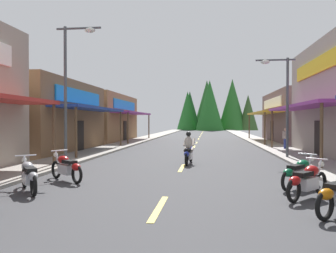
{
  "coord_description": "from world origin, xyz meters",
  "views": [
    {
      "loc": [
        1.16,
        0.07,
        2.05
      ],
      "look_at": [
        -2.28,
        28.72,
        1.62
      ],
      "focal_mm": 36.26,
      "sensor_mm": 36.0,
      "label": 1
    }
  ],
  "objects_px": {
    "motorcycle_parked_left_2": "(29,175)",
    "pedestrian_waiting": "(286,137)",
    "motorcycle_parked_right_3": "(299,172)",
    "rider_cruising_lead": "(189,150)",
    "motorcycle_parked_right_2": "(307,180)",
    "motorcycle_parked_left_3": "(66,167)",
    "streetlamp_left": "(72,76)",
    "streetlamp_right": "(281,92)"
  },
  "relations": [
    {
      "from": "streetlamp_left",
      "to": "motorcycle_parked_left_3",
      "type": "bearing_deg",
      "value": -69.87
    },
    {
      "from": "streetlamp_left",
      "to": "motorcycle_parked_left_3",
      "type": "xyz_separation_m",
      "value": [
        1.45,
        -3.95,
        -3.67
      ]
    },
    {
      "from": "motorcycle_parked_right_3",
      "to": "rider_cruising_lead",
      "type": "distance_m",
      "value": 6.63
    },
    {
      "from": "motorcycle_parked_right_2",
      "to": "motorcycle_parked_left_3",
      "type": "distance_m",
      "value": 7.63
    },
    {
      "from": "streetlamp_right",
      "to": "motorcycle_parked_right_2",
      "type": "bearing_deg",
      "value": -97.68
    },
    {
      "from": "motorcycle_parked_left_3",
      "to": "motorcycle_parked_right_3",
      "type": "bearing_deg",
      "value": -143.15
    },
    {
      "from": "motorcycle_parked_right_3",
      "to": "motorcycle_parked_left_3",
      "type": "bearing_deg",
      "value": 128.4
    },
    {
      "from": "rider_cruising_lead",
      "to": "motorcycle_parked_left_3",
      "type": "bearing_deg",
      "value": 147.69
    },
    {
      "from": "motorcycle_parked_left_2",
      "to": "pedestrian_waiting",
      "type": "height_order",
      "value": "pedestrian_waiting"
    },
    {
      "from": "motorcycle_parked_right_2",
      "to": "motorcycle_parked_left_3",
      "type": "height_order",
      "value": "same"
    },
    {
      "from": "motorcycle_parked_right_3",
      "to": "rider_cruising_lead",
      "type": "bearing_deg",
      "value": 74.99
    },
    {
      "from": "motorcycle_parked_right_3",
      "to": "motorcycle_parked_left_2",
      "type": "xyz_separation_m",
      "value": [
        -7.91,
        -1.49,
        0.0
      ]
    },
    {
      "from": "motorcycle_parked_right_2",
      "to": "rider_cruising_lead",
      "type": "relative_size",
      "value": 0.78
    },
    {
      "from": "streetlamp_left",
      "to": "motorcycle_parked_left_2",
      "type": "bearing_deg",
      "value": -79.09
    },
    {
      "from": "streetlamp_right",
      "to": "motorcycle_parked_left_3",
      "type": "xyz_separation_m",
      "value": [
        -8.75,
        -8.03,
        -3.16
      ]
    },
    {
      "from": "motorcycle_parked_left_3",
      "to": "rider_cruising_lead",
      "type": "distance_m",
      "value": 6.45
    },
    {
      "from": "motorcycle_parked_right_2",
      "to": "rider_cruising_lead",
      "type": "bearing_deg",
      "value": 68.91
    },
    {
      "from": "streetlamp_right",
      "to": "motorcycle_parked_right_3",
      "type": "distance_m",
      "value": 9.03
    },
    {
      "from": "streetlamp_right",
      "to": "motorcycle_parked_right_2",
      "type": "distance_m",
      "value": 10.36
    },
    {
      "from": "motorcycle_parked_right_2",
      "to": "motorcycle_parked_left_2",
      "type": "bearing_deg",
      "value": 132.34
    },
    {
      "from": "rider_cruising_lead",
      "to": "streetlamp_left",
      "type": "bearing_deg",
      "value": 107.33
    },
    {
      "from": "streetlamp_right",
      "to": "motorcycle_parked_left_2",
      "type": "height_order",
      "value": "streetlamp_right"
    },
    {
      "from": "motorcycle_parked_left_2",
      "to": "streetlamp_left",
      "type": "bearing_deg",
      "value": -27.52
    },
    {
      "from": "streetlamp_right",
      "to": "motorcycle_parked_left_3",
      "type": "height_order",
      "value": "streetlamp_right"
    },
    {
      "from": "motorcycle_parked_left_2",
      "to": "rider_cruising_lead",
      "type": "xyz_separation_m",
      "value": [
        4.21,
        6.98,
        0.17
      ]
    },
    {
      "from": "streetlamp_left",
      "to": "motorcycle_parked_left_2",
      "type": "relative_size",
      "value": 3.7
    },
    {
      "from": "motorcycle_parked_right_2",
      "to": "motorcycle_parked_right_3",
      "type": "bearing_deg",
      "value": 35.51
    },
    {
      "from": "motorcycle_parked_right_2",
      "to": "motorcycle_parked_right_3",
      "type": "height_order",
      "value": "same"
    },
    {
      "from": "streetlamp_right",
      "to": "motorcycle_parked_left_3",
      "type": "bearing_deg",
      "value": -137.45
    },
    {
      "from": "streetlamp_left",
      "to": "motorcycle_parked_right_2",
      "type": "bearing_deg",
      "value": -32.69
    },
    {
      "from": "rider_cruising_lead",
      "to": "pedestrian_waiting",
      "type": "bearing_deg",
      "value": -31.8
    },
    {
      "from": "streetlamp_right",
      "to": "motorcycle_parked_right_2",
      "type": "relative_size",
      "value": 3.31
    },
    {
      "from": "motorcycle_parked_left_2",
      "to": "pedestrian_waiting",
      "type": "xyz_separation_m",
      "value": [
        10.59,
        15.61,
        0.43
      ]
    },
    {
      "from": "motorcycle_parked_right_2",
      "to": "motorcycle_parked_left_2",
      "type": "distance_m",
      "value": 7.76
    },
    {
      "from": "motorcycle_parked_left_3",
      "to": "motorcycle_parked_left_2",
      "type": "bearing_deg",
      "value": 119.21
    },
    {
      "from": "motorcycle_parked_right_3",
      "to": "pedestrian_waiting",
      "type": "distance_m",
      "value": 14.38
    },
    {
      "from": "streetlamp_left",
      "to": "pedestrian_waiting",
      "type": "distance_m",
      "value": 15.62
    },
    {
      "from": "motorcycle_parked_left_3",
      "to": "pedestrian_waiting",
      "type": "distance_m",
      "value": 17.18
    },
    {
      "from": "streetlamp_right",
      "to": "pedestrian_waiting",
      "type": "relative_size",
      "value": 3.46
    },
    {
      "from": "motorcycle_parked_right_2",
      "to": "pedestrian_waiting",
      "type": "xyz_separation_m",
      "value": [
        2.83,
        15.51,
        0.43
      ]
    },
    {
      "from": "motorcycle_parked_right_2",
      "to": "motorcycle_parked_left_3",
      "type": "relative_size",
      "value": 0.97
    },
    {
      "from": "motorcycle_parked_left_2",
      "to": "motorcycle_parked_left_3",
      "type": "distance_m",
      "value": 1.87
    }
  ]
}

